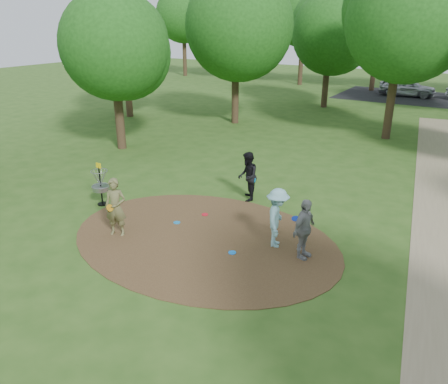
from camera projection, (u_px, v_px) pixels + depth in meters
The scene contains 13 objects.
ground at pixel (203, 239), 13.07m from camera, with size 100.00×100.00×0.00m, color #2D5119.
dirt_clearing at pixel (203, 238), 13.07m from camera, with size 8.40×8.40×0.02m, color #47301C.
parking_lot at pixel (427, 98), 35.89m from camera, with size 14.00×8.00×0.01m, color black.
player_observer_with_disc at pixel (116, 207), 13.00m from camera, with size 0.77×0.65×1.81m.
player_throwing_with_disc at pixel (277, 218), 12.37m from camera, with size 1.19×1.28×1.76m.
player_walking_with_disc at pixel (248, 177), 15.56m from camera, with size 1.00×1.08×1.79m.
player_waiting_with_disc at pixel (304, 229), 11.74m from camera, with size 0.57×1.06×1.73m.
disc_ground_cyan at pixel (177, 222), 14.04m from camera, with size 0.22×0.22×0.02m, color #177ABC.
disc_ground_blue at pixel (232, 252), 12.25m from camera, with size 0.22×0.22×0.02m, color #0E78EE.
disc_ground_red at pixel (205, 214), 14.62m from camera, with size 0.22×0.22×0.02m, color red.
car_left at pixel (407, 87), 36.62m from camera, with size 1.80×4.47×1.52m, color #989BA0.
disc_golf_basket at pixel (100, 181), 15.16m from camera, with size 0.63×0.63×1.54m.
tree_ring at pixel (347, 41), 18.00m from camera, with size 37.55×45.79×9.03m.
Camera 1 is at (6.59, -9.60, 6.15)m, focal length 35.00 mm.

